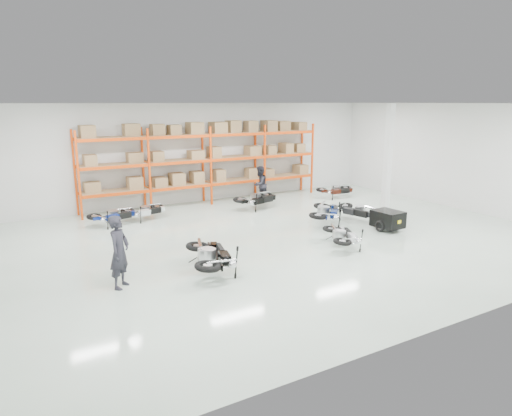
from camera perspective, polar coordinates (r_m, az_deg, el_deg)
room at (r=15.23m, az=3.69°, el=4.41°), size 18.00×18.00×18.00m
pallet_rack at (r=20.86m, az=-6.20°, el=6.74°), size 11.28×0.98×3.62m
structural_column at (r=18.93m, az=16.14°, el=5.63°), size 0.25×0.25×4.50m
moto_blue_centre at (r=17.52m, az=8.79°, el=-0.06°), size 2.05×2.10×1.27m
moto_silver_left at (r=14.76m, az=10.81°, el=-3.00°), size 1.45×1.86×1.08m
moto_black_far_left at (r=12.42m, az=-5.60°, el=-5.40°), size 1.47×2.21×1.31m
moto_touring_right at (r=18.22m, az=12.57°, el=0.07°), size 1.23×1.89×1.13m
trailer at (r=17.14m, az=16.14°, el=-1.35°), size 0.90×1.72×0.72m
moto_back_a at (r=17.97m, az=-17.38°, el=-0.53°), size 1.75×1.13×1.05m
moto_back_b at (r=18.48m, az=-13.72°, el=0.02°), size 1.71×1.12×1.02m
moto_back_c at (r=19.80m, az=0.11°, el=1.51°), size 1.99×1.30×1.19m
moto_back_d at (r=22.39m, az=9.98°, el=2.50°), size 1.72×1.02×1.05m
person_left at (r=11.82m, az=-16.71°, el=-5.29°), size 0.78×0.80×1.86m
person_back at (r=20.95m, az=0.49°, el=2.95°), size 1.03×0.96×1.70m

